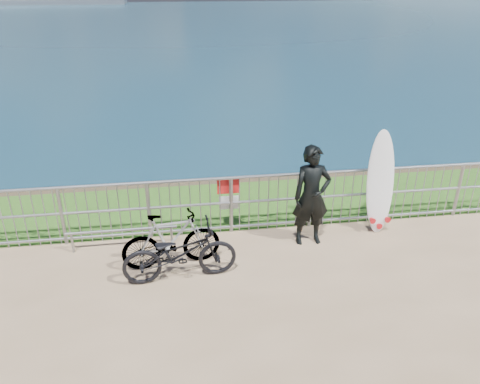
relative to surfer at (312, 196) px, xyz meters
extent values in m
plane|color=#285718|center=(-0.84, 1.65, -0.90)|extent=(120.00, 120.00, 0.00)
cube|color=brown|center=(-0.84, 2.85, -3.41)|extent=(120.00, 0.30, 5.00)
plane|color=navy|center=(-0.84, 88.95, -5.91)|extent=(260.00, 260.00, 0.00)
cube|color=#565E68|center=(-50.84, 166.95, -5.16)|extent=(70.00, 12.00, 1.50)
cylinder|color=gray|center=(-0.84, 0.55, 0.19)|extent=(10.00, 0.06, 0.06)
cylinder|color=gray|center=(-0.84, 0.55, -0.31)|extent=(10.00, 0.05, 0.05)
cylinder|color=gray|center=(-0.84, 0.55, -0.81)|extent=(10.00, 0.05, 0.05)
cylinder|color=gray|center=(-4.34, 0.55, -0.36)|extent=(0.06, 0.06, 1.10)
cylinder|color=gray|center=(-2.84, 0.55, -0.36)|extent=(0.06, 0.06, 1.10)
cylinder|color=gray|center=(-1.34, 0.55, -0.36)|extent=(0.06, 0.06, 1.10)
cylinder|color=gray|center=(0.16, 0.55, -0.36)|extent=(0.06, 0.06, 1.10)
cylinder|color=gray|center=(1.66, 0.55, -0.36)|extent=(0.06, 0.06, 1.10)
cylinder|color=gray|center=(3.16, 0.55, -0.36)|extent=(0.06, 0.06, 1.10)
cube|color=red|center=(-1.38, 0.61, 0.01)|extent=(0.42, 0.02, 0.30)
cube|color=white|center=(-1.38, 0.61, 0.01)|extent=(0.38, 0.01, 0.08)
cube|color=white|center=(-1.38, 0.61, -0.33)|extent=(0.36, 0.02, 0.26)
imported|color=black|center=(0.00, 0.00, 0.00)|extent=(0.67, 0.45, 1.82)
ellipsoid|color=white|center=(1.38, 0.30, 0.05)|extent=(0.56, 0.51, 1.92)
cone|color=red|center=(1.24, 0.18, -0.64)|extent=(0.11, 0.21, 0.11)
cone|color=red|center=(1.53, 0.18, -0.64)|extent=(0.11, 0.21, 0.11)
cone|color=red|center=(1.38, 0.18, -0.77)|extent=(0.11, 0.21, 0.11)
imported|color=black|center=(-2.33, -0.81, -0.44)|extent=(1.84, 0.78, 0.94)
imported|color=black|center=(-2.45, -0.41, -0.43)|extent=(1.66, 0.65, 0.97)
cylinder|color=gray|center=(-3.31, 0.23, -0.54)|extent=(1.91, 0.05, 0.05)
cylinder|color=gray|center=(-4.16, 0.23, -0.73)|extent=(0.04, 0.04, 0.37)
cylinder|color=gray|center=(-2.45, 0.23, -0.73)|extent=(0.04, 0.04, 0.37)
camera|label=1|loc=(-2.29, -7.06, 3.51)|focal=35.00mm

